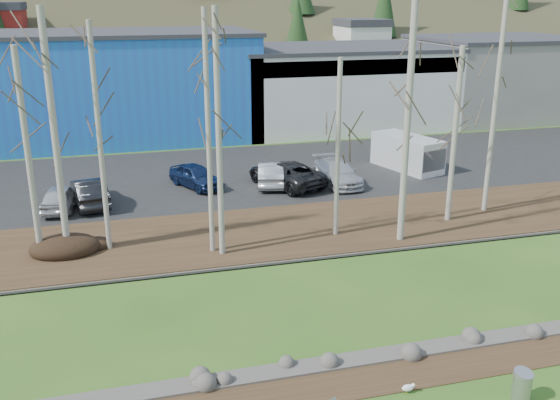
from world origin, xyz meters
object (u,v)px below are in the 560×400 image
object	(u,v)px
litter_bin	(522,388)
car_4	(286,174)
car_3	(271,173)
van_white	(409,153)
car_0	(60,197)
car_1	(89,192)
car_2	(196,176)
seagull	(408,388)
car_5	(337,172)

from	to	relation	value
litter_bin	car_4	bearing A→B (deg)	92.22
car_3	van_white	xyz separation A→B (m)	(9.53, 0.96, 0.37)
litter_bin	car_3	xyz separation A→B (m)	(-1.66, 22.06, 0.38)
car_0	car_3	bearing A→B (deg)	-165.26
car_1	litter_bin	bearing A→B (deg)	110.86
litter_bin	car_3	size ratio (longest dim) A/B	0.22
car_2	car_3	xyz separation A→B (m)	(4.39, -0.63, 0.02)
car_1	car_3	size ratio (longest dim) A/B	1.06
van_white	seagull	bearing A→B (deg)	-133.12
litter_bin	van_white	size ratio (longest dim) A/B	0.17
litter_bin	car_2	size ratio (longest dim) A/B	0.23
seagull	car_4	size ratio (longest dim) A/B	0.08
van_white	litter_bin	bearing A→B (deg)	-125.74
car_1	car_4	distance (m)	11.24
car_0	car_5	size ratio (longest dim) A/B	0.83
car_3	car_5	bearing A→B (deg)	-178.80
seagull	car_4	bearing A→B (deg)	98.66
seagull	car_4	distance (m)	20.49
car_0	car_4	distance (m)	12.76
car_4	van_white	distance (m)	8.84
car_1	car_2	world-z (taller)	car_1
litter_bin	car_5	xyz separation A→B (m)	(2.25, 21.19, 0.37)
car_0	car_2	world-z (taller)	car_2
car_1	car_3	bearing A→B (deg)	177.17
seagull	car_1	bearing A→B (deg)	129.37
seagull	car_1	xyz separation A→B (m)	(-9.18, 19.70, 0.71)
litter_bin	car_2	distance (m)	23.48
seagull	car_0	size ratio (longest dim) A/B	0.11
car_0	van_white	distance (m)	21.58
car_1	van_white	bearing A→B (deg)	176.90
car_5	van_white	world-z (taller)	van_white
car_4	car_0	bearing A→B (deg)	-18.05
litter_bin	car_5	size ratio (longest dim) A/B	0.19
litter_bin	van_white	xyz separation A→B (m)	(7.88, 23.01, 0.75)
car_1	car_3	distance (m)	10.46
litter_bin	car_4	distance (m)	21.61
litter_bin	car_3	world-z (taller)	car_3
car_0	car_1	size ratio (longest dim) A/B	0.87
car_0	car_1	xyz separation A→B (m)	(1.50, 0.35, 0.07)
car_2	car_5	xyz separation A→B (m)	(8.30, -1.49, 0.01)
car_1	van_white	world-z (taller)	van_white
car_0	car_5	xyz separation A→B (m)	(15.81, 0.64, 0.02)
car_2	van_white	bearing A→B (deg)	-24.77
car_1	car_2	size ratio (longest dim) A/B	1.12
litter_bin	van_white	distance (m)	24.33
car_0	car_1	world-z (taller)	car_1
seagull	van_white	xyz separation A→B (m)	(10.76, 21.80, 1.04)
car_5	van_white	xyz separation A→B (m)	(5.63, 1.82, 0.38)
car_0	van_white	xyz separation A→B (m)	(21.44, 2.45, 0.40)
van_white	car_1	bearing A→B (deg)	169.16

